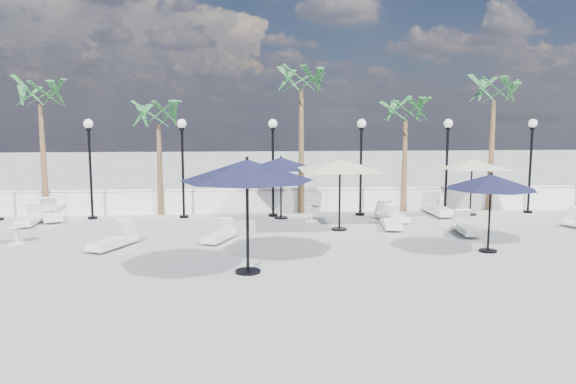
{
  "coord_description": "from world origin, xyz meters",
  "views": [
    {
      "loc": [
        -1.14,
        -15.41,
        3.88
      ],
      "look_at": [
        0.28,
        2.5,
        1.5
      ],
      "focal_mm": 35.0,
      "sensor_mm": 36.0,
      "label": 1
    }
  ],
  "objects": [
    {
      "name": "ground",
      "position": [
        0.0,
        0.0,
        0.0
      ],
      "size": [
        100.0,
        100.0,
        0.0
      ],
      "primitive_type": "plane",
      "color": "#B0B0AB",
      "rests_on": "ground"
    },
    {
      "name": "balustrade",
      "position": [
        0.0,
        7.5,
        0.47
      ],
      "size": [
        26.0,
        0.3,
        1.01
      ],
      "color": "white",
      "rests_on": "ground"
    },
    {
      "name": "lamppost_1",
      "position": [
        -7.0,
        6.5,
        2.49
      ],
      "size": [
        0.36,
        0.36,
        3.84
      ],
      "color": "black",
      "rests_on": "ground"
    },
    {
      "name": "lamppost_2",
      "position": [
        -3.5,
        6.5,
        2.49
      ],
      "size": [
        0.36,
        0.36,
        3.84
      ],
      "color": "black",
      "rests_on": "ground"
    },
    {
      "name": "lamppost_3",
      "position": [
        0.0,
        6.5,
        2.49
      ],
      "size": [
        0.36,
        0.36,
        3.84
      ],
      "color": "black",
      "rests_on": "ground"
    },
    {
      "name": "lamppost_4",
      "position": [
        3.5,
        6.5,
        2.49
      ],
      "size": [
        0.36,
        0.36,
        3.84
      ],
      "color": "black",
      "rests_on": "ground"
    },
    {
      "name": "lamppost_5",
      "position": [
        7.0,
        6.5,
        2.49
      ],
      "size": [
        0.36,
        0.36,
        3.84
      ],
      "color": "black",
      "rests_on": "ground"
    },
    {
      "name": "lamppost_6",
      "position": [
        10.5,
        6.5,
        2.49
      ],
      "size": [
        0.36,
        0.36,
        3.84
      ],
      "color": "black",
      "rests_on": "ground"
    },
    {
      "name": "palm_0",
      "position": [
        -9.0,
        7.3,
        4.53
      ],
      "size": [
        2.6,
        2.6,
        5.5
      ],
      "color": "brown",
      "rests_on": "ground"
    },
    {
      "name": "palm_1",
      "position": [
        -4.5,
        7.3,
        3.75
      ],
      "size": [
        2.6,
        2.6,
        4.7
      ],
      "color": "brown",
      "rests_on": "ground"
    },
    {
      "name": "palm_2",
      "position": [
        1.2,
        7.3,
        5.12
      ],
      "size": [
        2.6,
        2.6,
        6.1
      ],
      "color": "brown",
      "rests_on": "ground"
    },
    {
      "name": "palm_3",
      "position": [
        5.5,
        7.3,
        3.95
      ],
      "size": [
        2.6,
        2.6,
        4.9
      ],
      "color": "brown",
      "rests_on": "ground"
    },
    {
      "name": "palm_4",
      "position": [
        9.2,
        7.3,
        4.73
      ],
      "size": [
        2.6,
        2.6,
        5.7
      ],
      "color": "brown",
      "rests_on": "ground"
    },
    {
      "name": "lounger_0",
      "position": [
        -8.48,
        6.22,
        0.25
      ],
      "size": [
        1.38,
        2.06,
        0.74
      ],
      "rotation": [
        0.0,
        0.0,
        0.42
      ],
      "color": "white",
      "rests_on": "ground"
    },
    {
      "name": "lounger_1",
      "position": [
        -5.06,
        1.35,
        0.23
      ],
      "size": [
        1.31,
        1.93,
        0.69
      ],
      "rotation": [
        0.0,
        0.0,
        -0.43
      ],
      "color": "white",
      "rests_on": "ground"
    },
    {
      "name": "lounger_2",
      "position": [
        -8.95,
        5.35,
        0.22
      ],
      "size": [
        0.69,
        1.8,
        0.66
      ],
      "rotation": [
        0.0,
        0.0,
        0.06
      ],
      "color": "white",
      "rests_on": "ground"
    },
    {
      "name": "lounger_3",
      "position": [
        -1.93,
        2.08,
        0.2
      ],
      "size": [
        1.1,
        1.69,
        0.61
      ],
      "rotation": [
        0.0,
        0.0,
        -0.4
      ],
      "color": "white",
      "rests_on": "ground"
    },
    {
      "name": "lounger_4",
      "position": [
        4.04,
        3.77,
        0.23
      ],
      "size": [
        0.84,
        1.93,
        0.7
      ],
      "rotation": [
        0.0,
        0.0,
        -0.13
      ],
      "color": "white",
      "rests_on": "ground"
    },
    {
      "name": "lounger_5",
      "position": [
        6.6,
        6.22,
        0.27
      ],
      "size": [
        0.78,
        2.15,
        0.8
      ],
      "rotation": [
        0.0,
        0.0,
        0.04
      ],
      "color": "white",
      "rests_on": "ground"
    },
    {
      "name": "lounger_6",
      "position": [
        4.41,
        5.06,
        0.23
      ],
      "size": [
        0.98,
        1.9,
        0.68
      ],
      "rotation": [
        0.0,
        0.0,
        0.22
      ],
      "color": "white",
      "rests_on": "ground"
    },
    {
      "name": "lounger_8",
      "position": [
        6.31,
        2.55,
        0.23
      ],
      "size": [
        0.75,
        1.85,
        0.67
      ],
      "rotation": [
        0.0,
        0.0,
        -0.09
      ],
      "color": "white",
      "rests_on": "ground"
    },
    {
      "name": "side_table_0",
      "position": [
        -8.22,
        2.28,
        0.34
      ],
      "size": [
        0.57,
        0.57,
        0.56
      ],
      "color": "white",
      "rests_on": "ground"
    },
    {
      "name": "side_table_1",
      "position": [
        -8.39,
        6.2,
        0.34
      ],
      "size": [
        0.59,
        0.59,
        0.57
      ],
      "color": "white",
      "rests_on": "ground"
    },
    {
      "name": "side_table_2",
      "position": [
        1.39,
        5.35,
        0.34
      ],
      "size": [
        0.59,
        0.59,
        0.57
      ],
      "color": "white",
      "rests_on": "ground"
    },
    {
      "name": "parasol_navy_left",
      "position": [
        -1.06,
        -1.61,
        2.59
      ],
      "size": [
        3.33,
        3.33,
        2.94
      ],
      "color": "black",
      "rests_on": "ground"
    },
    {
      "name": "parasol_navy_mid",
      "position": [
        0.28,
        6.04,
        2.14
      ],
      "size": [
        2.72,
        2.72,
        2.44
      ],
      "color": "black",
      "rests_on": "ground"
    },
    {
      "name": "parasol_navy_right",
      "position": [
        5.94,
        0.07,
        2.04
      ],
      "size": [
        2.6,
        2.6,
        2.33
      ],
      "color": "black",
      "rests_on": "ground"
    },
    {
      "name": "parasol_cream_sq_a",
      "position": [
        2.16,
        3.6,
        2.44
      ],
      "size": [
        5.38,
        5.38,
        2.64
      ],
      "color": "black",
      "rests_on": "ground"
    },
    {
      "name": "parasol_cream_sq_b",
      "position": [
        7.93,
        6.2,
        2.22
      ],
      "size": [
        4.8,
        4.8,
        2.4
      ],
      "color": "black",
      "rests_on": "ground"
    }
  ]
}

